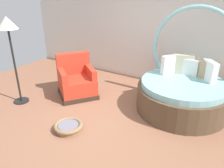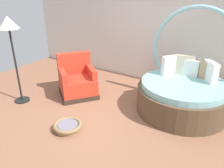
{
  "view_description": "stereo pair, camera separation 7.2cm",
  "coord_description": "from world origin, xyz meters",
  "px_view_note": "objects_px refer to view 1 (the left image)",
  "views": [
    {
      "loc": [
        2.02,
        -2.89,
        2.34
      ],
      "look_at": [
        -0.12,
        0.52,
        0.55
      ],
      "focal_mm": 35.46,
      "sensor_mm": 36.0,
      "label": 1
    },
    {
      "loc": [
        2.08,
        -2.85,
        2.34
      ],
      "look_at": [
        -0.12,
        0.52,
        0.55
      ],
      "focal_mm": 35.46,
      "sensor_mm": 36.0,
      "label": 2
    }
  ],
  "objects_px": {
    "round_daybed": "(183,90)",
    "floor_lamp": "(8,32)",
    "red_armchair": "(77,81)",
    "pet_basket": "(68,127)"
  },
  "relations": [
    {
      "from": "red_armchair",
      "to": "floor_lamp",
      "type": "distance_m",
      "value": 1.73
    },
    {
      "from": "red_armchair",
      "to": "pet_basket",
      "type": "relative_size",
      "value": 2.19
    },
    {
      "from": "pet_basket",
      "to": "floor_lamp",
      "type": "relative_size",
      "value": 0.28
    },
    {
      "from": "round_daybed",
      "to": "red_armchair",
      "type": "relative_size",
      "value": 1.82
    },
    {
      "from": "round_daybed",
      "to": "floor_lamp",
      "type": "bearing_deg",
      "value": -152.78
    },
    {
      "from": "round_daybed",
      "to": "red_armchair",
      "type": "height_order",
      "value": "round_daybed"
    },
    {
      "from": "round_daybed",
      "to": "pet_basket",
      "type": "height_order",
      "value": "round_daybed"
    },
    {
      "from": "round_daybed",
      "to": "red_armchair",
      "type": "bearing_deg",
      "value": -163.92
    },
    {
      "from": "round_daybed",
      "to": "floor_lamp",
      "type": "distance_m",
      "value": 3.63
    },
    {
      "from": "round_daybed",
      "to": "red_armchair",
      "type": "distance_m",
      "value": 2.35
    }
  ]
}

